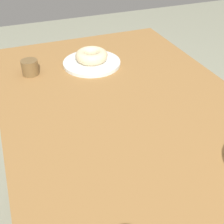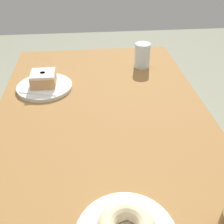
% 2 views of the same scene
% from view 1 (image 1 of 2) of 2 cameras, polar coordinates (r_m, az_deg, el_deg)
% --- Properties ---
extents(table, '(1.25, 0.70, 0.70)m').
position_cam_1_polar(table, '(0.86, 4.97, -7.28)').
color(table, olive).
rests_on(table, ground_plane).
extents(plate_sugar_ring, '(0.20, 0.20, 0.01)m').
position_cam_1_polar(plate_sugar_ring, '(1.08, -3.87, 9.32)').
color(plate_sugar_ring, silver).
rests_on(plate_sugar_ring, table).
extents(napkin_sugar_ring, '(0.16, 0.16, 0.00)m').
position_cam_1_polar(napkin_sugar_ring, '(1.08, -3.89, 9.68)').
color(napkin_sugar_ring, white).
rests_on(napkin_sugar_ring, plate_sugar_ring).
extents(donut_sugar_ring, '(0.11, 0.11, 0.04)m').
position_cam_1_polar(donut_sugar_ring, '(1.07, -3.93, 10.66)').
color(donut_sugar_ring, beige).
rests_on(donut_sugar_ring, napkin_sugar_ring).
extents(sugar_jar, '(0.06, 0.06, 0.05)m').
position_cam_1_polar(sugar_jar, '(1.04, -15.38, 8.21)').
color(sugar_jar, brown).
rests_on(sugar_jar, table).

